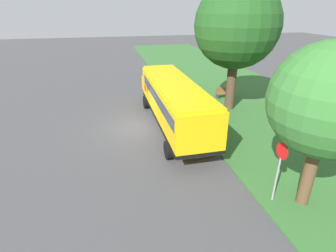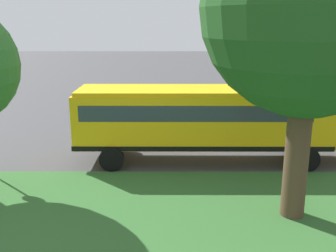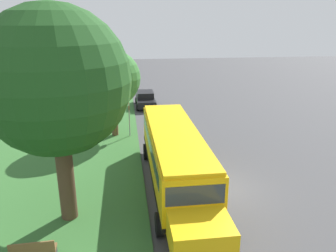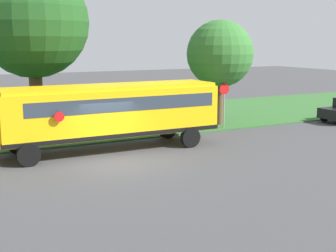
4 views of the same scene
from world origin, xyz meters
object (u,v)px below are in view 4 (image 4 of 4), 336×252
(oak_tree_roadside_mid, at_px, (219,54))
(stop_sign, at_px, (224,100))
(oak_tree_beside_bus, at_px, (36,24))
(school_bus, at_px, (106,111))

(oak_tree_roadside_mid, relative_size, stop_sign, 2.38)
(oak_tree_beside_bus, xyz_separation_m, stop_sign, (2.82, 10.29, -4.41))
(school_bus, distance_m, oak_tree_beside_bus, 6.85)
(school_bus, height_order, stop_sign, school_bus)
(oak_tree_roadside_mid, xyz_separation_m, stop_sign, (1.11, -0.34, -2.72))
(oak_tree_roadside_mid, bearing_deg, stop_sign, -16.89)
(school_bus, distance_m, oak_tree_roadside_mid, 9.57)
(oak_tree_roadside_mid, bearing_deg, school_bus, -69.08)
(stop_sign, bearing_deg, oak_tree_beside_bus, -105.35)
(school_bus, bearing_deg, oak_tree_roadside_mid, 110.92)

